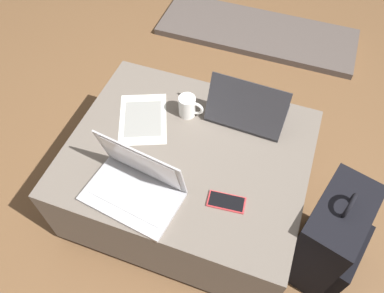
# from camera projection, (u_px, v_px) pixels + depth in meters

# --- Properties ---
(ground_plane) EXTENTS (14.00, 14.00, 0.00)m
(ground_plane) POSITION_uv_depth(u_px,v_px,m) (188.00, 199.00, 1.94)
(ground_plane) COLOR brown
(ottoman) EXTENTS (1.02, 0.83, 0.44)m
(ottoman) POSITION_uv_depth(u_px,v_px,m) (188.00, 177.00, 1.76)
(ottoman) COLOR #3D3832
(ottoman) RESTS_ON ground_plane
(laptop_near) EXTENTS (0.39, 0.28, 0.24)m
(laptop_near) POSITION_uv_depth(u_px,v_px,m) (135.00, 185.00, 1.43)
(laptop_near) COLOR #B7B7BC
(laptop_near) RESTS_ON ottoman
(laptop_far) EXTENTS (0.35, 0.24, 0.22)m
(laptop_far) POSITION_uv_depth(u_px,v_px,m) (247.00, 110.00, 1.65)
(laptop_far) COLOR #333338
(laptop_far) RESTS_ON ottoman
(cell_phone) EXTENTS (0.15, 0.08, 0.01)m
(cell_phone) POSITION_uv_depth(u_px,v_px,m) (226.00, 202.00, 1.43)
(cell_phone) COLOR red
(cell_phone) RESTS_ON ottoman
(backpack) EXTENTS (0.33, 0.40, 0.56)m
(backpack) POSITION_uv_depth(u_px,v_px,m) (330.00, 238.00, 1.57)
(backpack) COLOR black
(backpack) RESTS_ON ground_plane
(paper_sheet) EXTENTS (0.31, 0.35, 0.00)m
(paper_sheet) POSITION_uv_depth(u_px,v_px,m) (143.00, 119.00, 1.68)
(paper_sheet) COLOR silver
(paper_sheet) RESTS_ON ottoman
(coffee_mug) EXTENTS (0.12, 0.08, 0.10)m
(coffee_mug) POSITION_uv_depth(u_px,v_px,m) (188.00, 106.00, 1.66)
(coffee_mug) COLOR white
(coffee_mug) RESTS_ON ottoman
(fireplace_hearth) EXTENTS (1.40, 0.50, 0.04)m
(fireplace_hearth) POSITION_uv_depth(u_px,v_px,m) (257.00, 32.00, 2.71)
(fireplace_hearth) COLOR #564C47
(fireplace_hearth) RESTS_ON ground_plane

